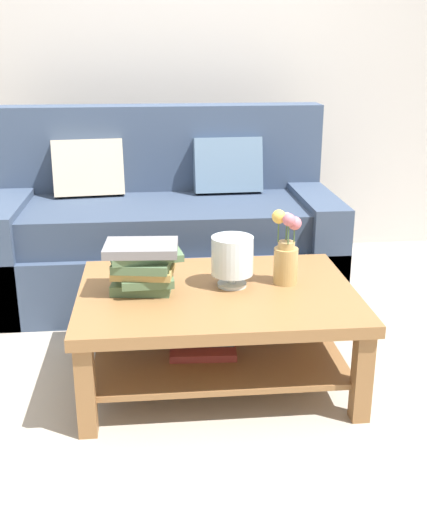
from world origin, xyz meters
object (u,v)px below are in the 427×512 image
Objects in this scene: flower_pitcher at (286,252)px; book_stack_main at (143,265)px; couch at (165,232)px; glass_hurricane_vase at (232,257)px; coffee_table at (216,315)px.

book_stack_main is at bearing -176.68° from flower_pitcher.
flower_pitcher reaches higher than book_stack_main.
couch is 1.08m from book_stack_main.
couch is at bearing 115.86° from flower_pitcher.
couch is 8.77× the size of glass_hurricane_vase.
coffee_table is 0.40m from flower_pitcher.
glass_hurricane_vase is (0.26, -1.03, 0.19)m from couch.
book_stack_main reaches higher than coffee_table.
couch reaches higher than coffee_table.
couch is 1.16m from flower_pitcher.
coffee_table is at bearing -79.85° from couch.
book_stack_main is 0.37m from glass_hurricane_vase.
coffee_table is 3.56× the size of flower_pitcher.
glass_hurricane_vase is 0.67× the size of flower_pitcher.
flower_pitcher is (0.61, 0.04, 0.02)m from book_stack_main.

